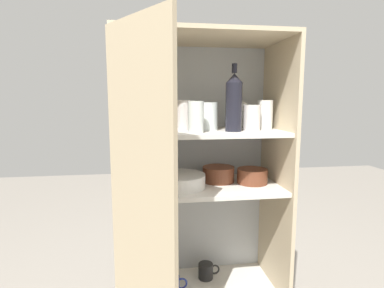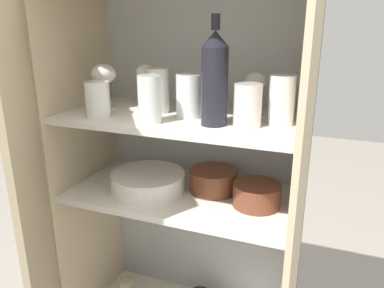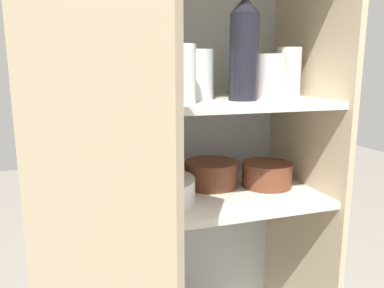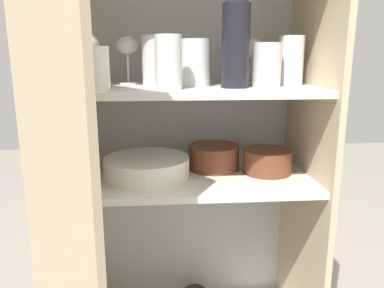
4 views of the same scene
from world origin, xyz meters
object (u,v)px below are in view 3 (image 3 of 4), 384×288
object	(u,v)px
wine_bottle	(244,48)
serving_bowl_small	(267,173)
plate_stack_white	(148,190)
mixing_bowl_large	(211,173)

from	to	relation	value
wine_bottle	serving_bowl_small	size ratio (longest dim) A/B	2.02
plate_stack_white	serving_bowl_small	world-z (taller)	serving_bowl_small
mixing_bowl_large	serving_bowl_small	xyz separation A→B (m)	(0.16, -0.05, -0.00)
mixing_bowl_large	serving_bowl_small	bearing A→B (deg)	-18.35
wine_bottle	serving_bowl_small	world-z (taller)	wine_bottle
serving_bowl_small	mixing_bowl_large	bearing A→B (deg)	161.65
plate_stack_white	mixing_bowl_large	bearing A→B (deg)	19.81
mixing_bowl_large	wine_bottle	bearing A→B (deg)	-73.03
wine_bottle	plate_stack_white	distance (m)	0.44
plate_stack_white	serving_bowl_small	bearing A→B (deg)	3.46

